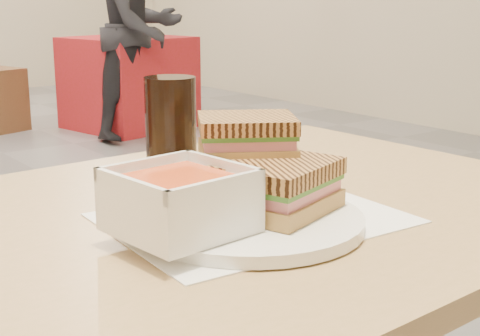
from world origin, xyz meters
TOP-DOWN VIEW (x-y plane):
  - main_table at (-0.07, -1.94)m, footprint 1.23×0.74m
  - tray_liner at (0.04, -1.99)m, footprint 0.36×0.28m
  - plate at (0.01, -2.02)m, footprint 0.27×0.27m
  - soup_bowl at (-0.08, -2.01)m, footprint 0.14×0.14m
  - panini_lower at (0.05, -2.02)m, footprint 0.16×0.15m
  - panini_upper at (0.06, -1.95)m, footprint 0.15×0.15m
  - cola_glass at (0.04, -1.79)m, footprint 0.07×0.07m
  - bg_table_1 at (2.12, 2.19)m, footprint 0.94×0.94m
  - bg_chair_1r at (2.68, 2.84)m, footprint 0.41×0.41m
  - patron_b at (2.01, 1.76)m, footprint 0.91×0.80m

SIDE VIEW (x-z plane):
  - bg_chair_1r at x=2.68m, z-range 0.00..0.41m
  - bg_table_1 at x=2.12m, z-range 0.00..0.70m
  - main_table at x=-0.07m, z-range 0.26..1.01m
  - tray_liner at x=0.04m, z-range 0.75..0.75m
  - plate at x=0.01m, z-range 0.75..0.77m
  - patron_b at x=2.01m, z-range 0.00..1.57m
  - panini_lower at x=0.05m, z-range 0.77..0.83m
  - soup_bowl at x=-0.08m, z-range 0.76..0.83m
  - cola_glass at x=0.04m, z-range 0.75..0.91m
  - panini_upper at x=0.06m, z-range 0.82..0.87m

